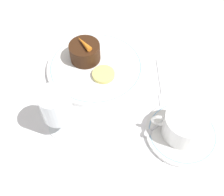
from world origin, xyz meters
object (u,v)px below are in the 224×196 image
coffee_cup (184,125)px  fork (162,90)px  wine_glass (57,108)px  dinner_plate (96,67)px  dessert_cake (85,52)px

coffee_cup → fork: bearing=-67.0°
wine_glass → fork: bearing=-145.8°
fork → dinner_plate: bearing=-12.6°
dinner_plate → wine_glass: (0.04, 0.19, 0.07)m
wine_glass → dessert_cake: (-0.00, -0.21, -0.04)m
coffee_cup → fork: 0.13m
fork → dessert_cake: dessert_cake is taller
dessert_cake → wine_glass: bearing=88.6°
dinner_plate → fork: bearing=167.4°
wine_glass → fork: 0.27m
dinner_plate → dessert_cake: 0.05m
coffee_cup → dessert_cake: coffee_cup is taller
fork → coffee_cup: bearing=113.0°
coffee_cup → wine_glass: wine_glass is taller
coffee_cup → dessert_cake: (0.26, -0.18, -0.00)m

